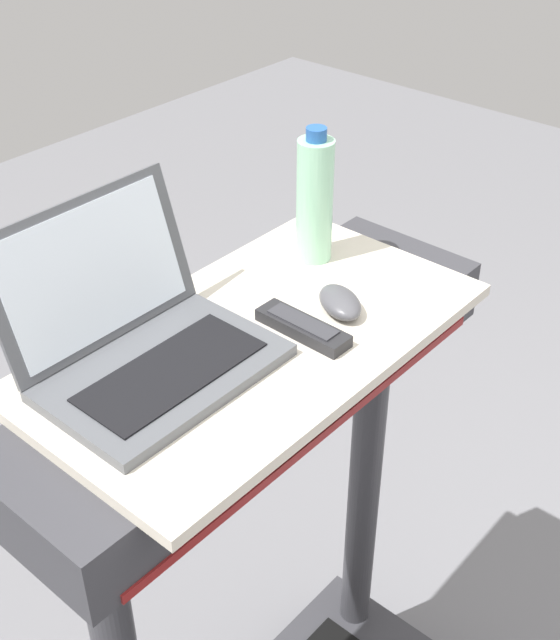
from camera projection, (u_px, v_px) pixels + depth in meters
The scene contains 5 objects.
desk_board at pixel (256, 340), 1.31m from camera, with size 0.73×0.41×0.02m, color beige.
laptop at pixel (141, 339), 1.22m from camera, with size 0.34×0.29×0.23m.
computer_mouse at pixel (340, 302), 1.35m from camera, with size 0.06×0.10×0.03m, color #4C4C51.
water_bottle at pixel (315, 199), 1.44m from camera, with size 0.06×0.06×0.24m.
tv_remote at pixel (303, 327), 1.31m from camera, with size 0.05×0.16×0.02m.
Camera 1 is at (-0.78, -0.03, 1.94)m, focal length 47.55 mm.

